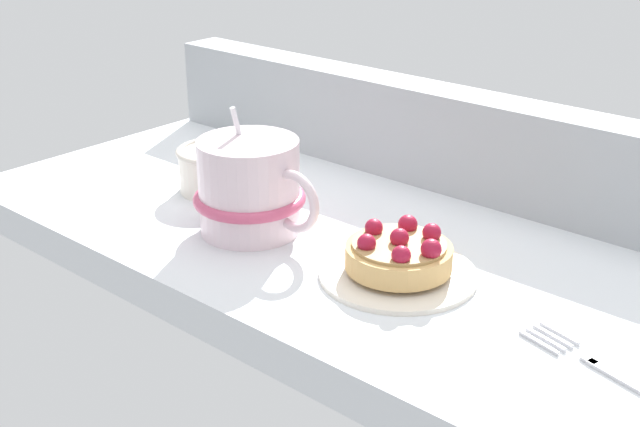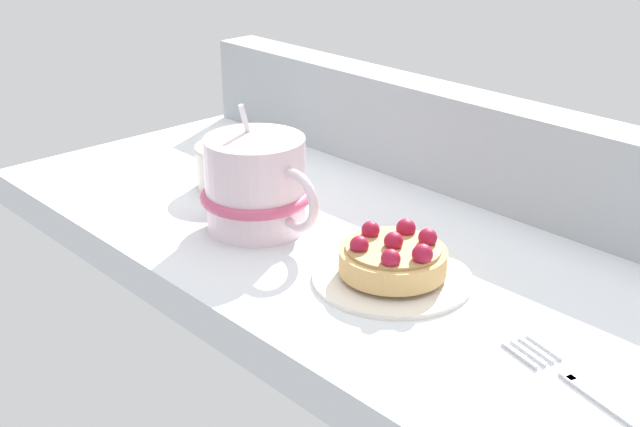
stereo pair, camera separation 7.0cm
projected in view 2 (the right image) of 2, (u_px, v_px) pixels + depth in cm
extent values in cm
cube|color=silver|center=(395.00, 267.00, 73.17)|extent=(86.51, 35.96, 3.58)
cube|color=#9EA3A8|center=(506.00, 155.00, 80.07)|extent=(84.78, 5.10, 10.10)
cylinder|color=silver|center=(392.00, 275.00, 66.97)|extent=(13.01, 13.01, 0.86)
cylinder|color=silver|center=(392.00, 278.00, 67.05)|extent=(7.16, 7.16, 0.43)
cylinder|color=tan|center=(393.00, 260.00, 66.42)|extent=(8.74, 8.74, 1.89)
cylinder|color=#AB854F|center=(393.00, 248.00, 65.98)|extent=(7.69, 7.69, 0.30)
sphere|color=maroon|center=(393.00, 241.00, 65.75)|extent=(1.56, 1.56, 1.56)
sphere|color=maroon|center=(422.00, 254.00, 63.53)|extent=(1.66, 1.66, 1.66)
sphere|color=maroon|center=(428.00, 238.00, 66.33)|extent=(1.55, 1.55, 1.55)
sphere|color=maroon|center=(406.00, 228.00, 68.31)|extent=(1.66, 1.66, 1.66)
sphere|color=maroon|center=(371.00, 230.00, 67.84)|extent=(1.52, 1.52, 1.52)
sphere|color=maroon|center=(359.00, 245.00, 65.35)|extent=(1.54, 1.54, 1.54)
sphere|color=maroon|center=(391.00, 259.00, 63.07)|extent=(1.54, 1.54, 1.54)
cylinder|color=silver|center=(256.00, 184.00, 74.99)|extent=(9.15, 9.15, 8.68)
torus|color=#C64C70|center=(256.00, 195.00, 75.44)|extent=(10.23, 10.23, 1.04)
torus|color=silver|center=(295.00, 200.00, 71.34)|extent=(5.69, 0.83, 5.69)
cylinder|color=silver|center=(247.00, 129.00, 74.82)|extent=(0.77, 1.96, 4.97)
cube|color=#B7B7BC|center=(627.00, 417.00, 50.28)|extent=(9.95, 3.20, 0.60)
cube|color=#B7B7BC|center=(568.00, 375.00, 54.35)|extent=(1.30, 0.84, 0.60)
cube|color=#B7B7BC|center=(544.00, 345.00, 57.66)|extent=(3.45, 1.11, 0.60)
cube|color=#B7B7BC|center=(536.00, 348.00, 57.34)|extent=(3.45, 1.11, 0.60)
cube|color=#B7B7BC|center=(528.00, 351.00, 57.02)|extent=(3.45, 1.11, 0.60)
cube|color=#B7B7BC|center=(519.00, 353.00, 56.70)|extent=(3.45, 1.11, 0.60)
cylinder|color=silver|center=(234.00, 167.00, 85.46)|extent=(7.76, 7.76, 4.22)
torus|color=beige|center=(234.00, 148.00, 84.62)|extent=(8.21, 8.21, 0.60)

